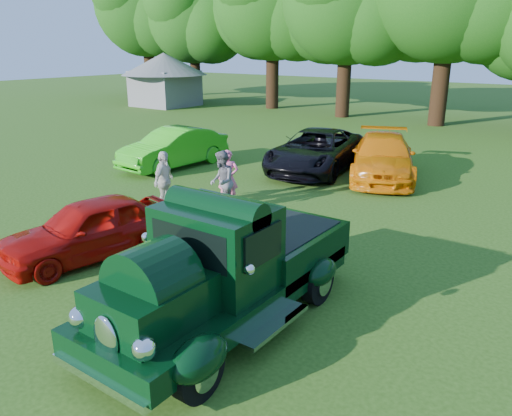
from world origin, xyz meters
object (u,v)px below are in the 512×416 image
Objects in this scene: spectator_grey at (222,182)px; gazebo at (165,73)px; back_car_black at (316,151)px; spectator_pink at (228,178)px; back_car_orange at (383,157)px; back_car_lime at (174,148)px; hero_pickup at (227,271)px; spectator_white at (164,181)px; red_convertible at (90,228)px.

spectator_grey is 0.27× the size of gazebo.
spectator_pink is (-0.03, -5.10, 0.05)m from back_car_black.
back_car_black is 1.06× the size of back_car_orange.
back_car_lime is at bearing -159.89° from spectator_grey.
hero_pickup is 3.11× the size of spectator_grey.
back_car_orange is at bearing 30.62° from spectator_pink.
back_car_lime is at bearing -160.28° from back_car_black.
hero_pickup is at bearing -42.79° from gazebo.
spectator_white reaches higher than spectator_pink.
spectator_white is (3.51, -3.94, 0.11)m from back_car_lime.
hero_pickup is 1.20× the size of back_car_lime.
spectator_pink is at bearing -99.85° from back_car_black.
back_car_orange is (2.39, 0.47, -0.01)m from back_car_black.
gazebo reaches higher than red_convertible.
back_car_orange is at bearing 122.93° from spectator_grey.
hero_pickup is at bearing -143.43° from spectator_white.
hero_pickup is at bearing -87.33° from spectator_pink.
spectator_pink is 0.64m from spectator_grey.
back_car_orange is at bearing 87.92° from red_convertible.
spectator_pink reaches higher than back_car_orange.
spectator_white is 0.26× the size of gazebo.
hero_pickup reaches higher than spectator_pink.
hero_pickup is 3.32× the size of spectator_pink.
gazebo is (-23.43, 21.69, 1.50)m from hero_pickup.
back_car_orange is at bearing 27.34° from back_car_lime.
hero_pickup reaches higher than red_convertible.
back_car_black is at bearing 168.71° from back_car_orange.
spectator_white is at bearing -163.55° from spectator_pink.
back_car_orange is 7.86m from spectator_white.
back_car_lime is at bearing 23.21° from spectator_white.
back_car_lime is 0.70× the size of gazebo.
red_convertible is 28.84m from gazebo.
gazebo is at bearing 143.86° from red_convertible.
hero_pickup reaches higher than spectator_white.
hero_pickup is 11.47m from back_car_lime.
back_car_orange is at bearing -26.90° from gazebo.
back_car_black is 5.10m from spectator_pink.
back_car_lime is 5.28m from spectator_white.
spectator_grey is 26.20m from gazebo.
gazebo is at bearing 103.53° from spectator_pink.
back_car_black is at bearing 144.56° from spectator_grey.
back_car_black reaches higher than red_convertible.
hero_pickup is 1.05× the size of back_car_orange.
gazebo is (-18.30, 18.10, 1.56)m from spectator_white.
back_car_lime reaches higher than red_convertible.
red_convertible is 2.40× the size of spectator_pink.
spectator_grey reaches higher than red_convertible.
spectator_pink is 0.95× the size of spectator_white.
spectator_pink is at bearing -56.16° from spectator_white.
gazebo is (-19.33, 21.33, 1.75)m from red_convertible.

